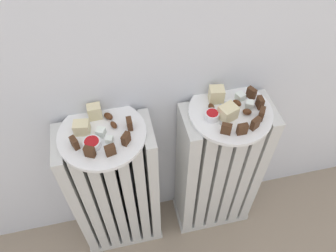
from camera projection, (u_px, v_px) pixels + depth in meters
radiator_left at (116, 192)px, 1.17m from camera, size 0.30×0.15×0.64m
radiator_right at (218, 172)px, 1.23m from camera, size 0.30×0.15×0.64m
plate_left at (102, 134)px, 0.92m from camera, size 0.25×0.25×0.01m
plate_right at (230, 112)px, 0.98m from camera, size 0.25×0.25×0.01m
dark_cake_slice_left_0 at (75, 143)px, 0.87m from camera, size 0.02×0.03×0.03m
dark_cake_slice_left_1 at (90, 152)px, 0.86m from camera, size 0.03×0.02×0.03m
dark_cake_slice_left_2 at (110, 150)px, 0.86m from camera, size 0.03×0.02×0.03m
dark_cake_slice_left_3 at (126, 139)px, 0.88m from camera, size 0.03×0.03×0.03m
dark_cake_slice_left_4 at (129, 124)px, 0.92m from camera, size 0.01×0.03×0.03m
marble_cake_slice_left_0 at (82, 128)px, 0.91m from camera, size 0.05×0.04×0.04m
marble_cake_slice_left_1 at (95, 112)px, 0.94m from camera, size 0.04×0.03×0.04m
turkish_delight_left_0 at (109, 140)px, 0.89m from camera, size 0.02×0.02×0.02m
turkish_delight_left_1 at (101, 132)px, 0.90m from camera, size 0.03×0.03×0.02m
medjool_date_left_0 at (108, 116)px, 0.95m from camera, size 0.03×0.03×0.02m
medjool_date_left_1 at (114, 125)px, 0.93m from camera, size 0.02×0.03×0.01m
jam_bowl_left at (92, 143)px, 0.88m from camera, size 0.05×0.05×0.02m
dark_cake_slice_right_0 at (226, 129)px, 0.90m from camera, size 0.03×0.03×0.04m
dark_cake_slice_right_1 at (242, 129)px, 0.90m from camera, size 0.03×0.01×0.04m
dark_cake_slice_right_2 at (255, 124)px, 0.92m from camera, size 0.03×0.03×0.04m
dark_cake_slice_right_3 at (262, 114)px, 0.94m from camera, size 0.03×0.03×0.04m
dark_cake_slice_right_4 at (260, 103)px, 0.97m from camera, size 0.02×0.03×0.04m
dark_cake_slice_right_5 at (251, 93)px, 0.99m from camera, size 0.03×0.03×0.04m
marble_cake_slice_right_0 at (216, 94)px, 0.98m from camera, size 0.05×0.04×0.05m
marble_cake_slice_right_1 at (228, 112)px, 0.94m from camera, size 0.06×0.05×0.04m
turkish_delight_right_0 at (240, 97)px, 0.99m from camera, size 0.03×0.03×0.02m
turkish_delight_right_1 at (250, 105)px, 0.97m from camera, size 0.03×0.03×0.02m
medjool_date_right_0 at (247, 112)px, 0.96m from camera, size 0.03×0.03×0.02m
medjool_date_right_1 at (211, 107)px, 0.97m from camera, size 0.02×0.03×0.01m
medjool_date_right_2 at (237, 103)px, 0.98m from camera, size 0.03×0.03×0.02m
jam_bowl_right at (212, 115)px, 0.94m from camera, size 0.04×0.04×0.02m
fork at (222, 110)px, 0.97m from camera, size 0.05×0.09×0.00m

